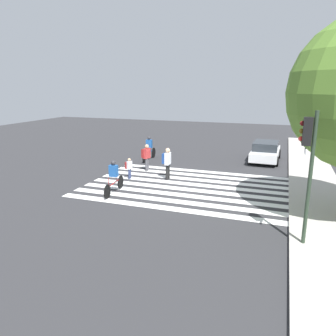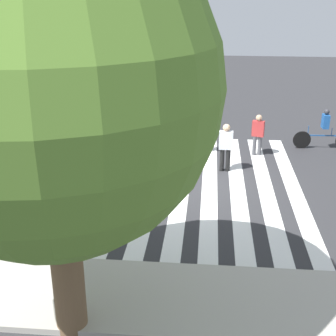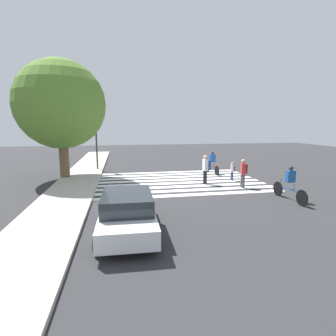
# 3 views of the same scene
# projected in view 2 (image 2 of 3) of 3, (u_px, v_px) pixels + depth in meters

# --- Properties ---
(ground_plane) EXTENTS (60.00, 60.00, 0.00)m
(ground_plane) POSITION_uv_depth(u_px,v_px,m) (196.00, 184.00, 15.70)
(ground_plane) COLOR #2D2D30
(sidewalk_curb) EXTENTS (36.00, 2.50, 0.14)m
(sidewalk_curb) POSITION_uv_depth(u_px,v_px,m) (185.00, 299.00, 9.89)
(sidewalk_curb) COLOR #ADA89E
(sidewalk_curb) RESTS_ON ground_plane
(crosswalk_stripes) EXTENTS (6.92, 10.00, 0.01)m
(crosswalk_stripes) POSITION_uv_depth(u_px,v_px,m) (196.00, 184.00, 15.70)
(crosswalk_stripes) COLOR white
(crosswalk_stripes) RESTS_ON ground_plane
(street_tree) EXTENTS (5.57, 5.57, 7.56)m
(street_tree) POSITION_uv_depth(u_px,v_px,m) (50.00, 88.00, 7.41)
(street_tree) COLOR brown
(street_tree) RESTS_ON ground_plane
(pedestrian_child_with_backpack) EXTENTS (0.49, 0.41, 1.74)m
(pedestrian_child_with_backpack) POSITION_uv_depth(u_px,v_px,m) (226.00, 143.00, 16.49)
(pedestrian_child_with_backpack) COLOR black
(pedestrian_child_with_backpack) RESTS_ON ground_plane
(pedestrian_adult_tall_backpack) EXTENTS (0.35, 0.33, 1.17)m
(pedestrian_adult_tall_backpack) POSITION_uv_depth(u_px,v_px,m) (207.00, 135.00, 18.52)
(pedestrian_adult_tall_backpack) COLOR navy
(pedestrian_adult_tall_backpack) RESTS_ON ground_plane
(pedestrian_adult_blue_shirt) EXTENTS (0.49, 0.46, 1.63)m
(pedestrian_adult_blue_shirt) POSITION_uv_depth(u_px,v_px,m) (258.00, 131.00, 18.05)
(pedestrian_adult_blue_shirt) COLOR #4C4C51
(pedestrian_adult_blue_shirt) RESTS_ON ground_plane
(cyclist_far_lane) EXTENTS (2.42, 0.41, 1.66)m
(cyclist_far_lane) POSITION_uv_depth(u_px,v_px,m) (325.00, 128.00, 18.75)
(cyclist_far_lane) COLOR black
(cyclist_far_lane) RESTS_ON ground_plane
(cyclist_mid_street) EXTENTS (2.24, 0.42, 1.62)m
(cyclist_mid_street) POSITION_uv_depth(u_px,v_px,m) (143.00, 132.00, 18.25)
(cyclist_mid_street) COLOR black
(cyclist_mid_street) RESTS_ON ground_plane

